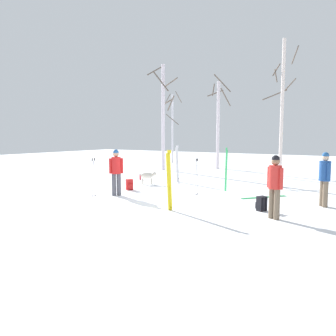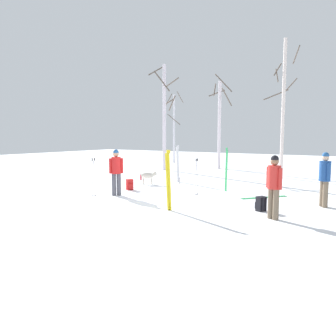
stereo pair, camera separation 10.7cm
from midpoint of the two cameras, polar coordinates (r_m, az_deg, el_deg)
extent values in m
plane|color=white|center=(10.66, -1.85, -6.35)|extent=(60.00, 60.00, 0.00)
cylinder|color=#72604C|center=(9.12, 18.20, -6.08)|extent=(0.16, 0.16, 0.82)
cylinder|color=#72604C|center=(9.24, 17.38, -5.90)|extent=(0.16, 0.16, 0.82)
cylinder|color=red|center=(9.07, 17.93, -1.53)|extent=(0.34, 0.34, 0.62)
sphere|color=#997051|center=(9.03, 18.01, 1.12)|extent=(0.22, 0.22, 0.22)
sphere|color=black|center=(9.02, 18.02, 1.50)|extent=(0.21, 0.21, 0.21)
cylinder|color=red|center=(8.93, 18.91, -1.80)|extent=(0.10, 0.10, 0.56)
cylinder|color=red|center=(9.21, 16.98, -1.51)|extent=(0.10, 0.10, 0.56)
cylinder|color=#72604C|center=(11.39, 25.16, -4.02)|extent=(0.16, 0.16, 0.82)
cylinder|color=#72604C|center=(11.23, 25.60, -4.17)|extent=(0.16, 0.16, 0.82)
cylinder|color=#1E478C|center=(11.22, 25.54, -0.46)|extent=(0.34, 0.34, 0.62)
sphere|color=beige|center=(11.18, 25.63, 1.68)|extent=(0.22, 0.22, 0.22)
sphere|color=#265999|center=(11.18, 25.65, 1.98)|extent=(0.21, 0.21, 0.21)
cylinder|color=#1E478C|center=(11.40, 25.02, -0.45)|extent=(0.10, 0.10, 0.56)
cylinder|color=#1E478C|center=(11.04, 26.06, -0.68)|extent=(0.10, 0.10, 0.56)
cylinder|color=#4C4C56|center=(12.25, -9.69, -2.90)|extent=(0.16, 0.16, 0.82)
cylinder|color=#4C4C56|center=(12.26, -8.85, -2.88)|extent=(0.16, 0.16, 0.82)
cylinder|color=red|center=(12.17, -9.32, 0.47)|extent=(0.34, 0.34, 0.62)
sphere|color=tan|center=(12.13, -9.36, 2.44)|extent=(0.22, 0.22, 0.22)
sphere|color=#265999|center=(12.13, -9.36, 2.73)|extent=(0.21, 0.21, 0.21)
cylinder|color=red|center=(12.15, -10.31, 0.35)|extent=(0.10, 0.10, 0.56)
cylinder|color=red|center=(12.18, -8.34, 0.40)|extent=(0.10, 0.10, 0.56)
ellipsoid|color=beige|center=(14.89, -3.91, -1.29)|extent=(0.61, 0.54, 0.26)
sphere|color=beige|center=(14.90, -2.62, -1.03)|extent=(0.18, 0.18, 0.18)
ellipsoid|color=beige|center=(14.90, -2.38, -1.10)|extent=(0.12, 0.11, 0.06)
cylinder|color=beige|center=(14.88, -5.26, -1.00)|extent=(0.17, 0.15, 0.17)
cylinder|color=beige|center=(15.01, -3.17, -2.27)|extent=(0.07, 0.07, 0.28)
cylinder|color=beige|center=(14.86, -3.14, -2.36)|extent=(0.07, 0.07, 0.28)
cylinder|color=beige|center=(15.00, -4.66, -2.29)|extent=(0.07, 0.07, 0.28)
cylinder|color=beige|center=(14.85, -4.65, -2.37)|extent=(0.07, 0.07, 0.28)
cube|color=yellow|center=(9.65, 0.05, -2.45)|extent=(0.10, 0.12, 1.72)
cube|color=yellow|center=(9.56, 0.05, 2.88)|extent=(0.05, 0.06, 0.10)
cube|color=yellow|center=(9.63, -0.29, -2.47)|extent=(0.10, 0.12, 1.72)
cube|color=yellow|center=(9.55, -0.29, 2.87)|extent=(0.05, 0.06, 0.10)
cube|color=green|center=(13.17, 9.85, -0.45)|extent=(0.11, 0.09, 1.66)
cube|color=green|center=(13.11, 9.91, 3.33)|extent=(0.06, 0.05, 0.10)
cube|color=green|center=(13.12, 9.98, -0.48)|extent=(0.11, 0.09, 1.66)
cube|color=green|center=(13.06, 10.04, 3.31)|extent=(0.06, 0.05, 0.10)
cube|color=white|center=(15.57, 1.33, 0.58)|extent=(0.10, 0.12, 1.66)
cube|color=white|center=(15.51, 1.34, 3.79)|extent=(0.05, 0.06, 0.10)
cube|color=white|center=(15.59, 1.54, 0.59)|extent=(0.10, 0.12, 1.66)
cube|color=white|center=(15.53, 1.54, 3.79)|extent=(0.05, 0.06, 0.10)
cube|color=green|center=(12.31, 16.10, -4.90)|extent=(1.23, 1.45, 0.02)
cube|color=#333338|center=(12.28, 15.91, -4.81)|extent=(0.13, 0.13, 0.03)
cube|color=green|center=(12.23, 16.36, -4.97)|extent=(1.23, 1.45, 0.02)
cube|color=#333338|center=(12.20, 16.17, -4.89)|extent=(0.13, 0.13, 0.03)
cylinder|color=#B2B2BC|center=(12.00, -12.95, -1.91)|extent=(0.02, 0.10, 1.33)
cylinder|color=black|center=(11.92, -13.02, 1.50)|extent=(0.04, 0.04, 0.10)
cylinder|color=black|center=(12.09, -12.88, -4.71)|extent=(0.07, 0.07, 0.01)
cylinder|color=#B2B2BC|center=(11.92, -13.32, -1.97)|extent=(0.02, 0.10, 1.33)
cylinder|color=black|center=(11.85, -13.40, 1.47)|extent=(0.04, 0.04, 0.10)
cylinder|color=black|center=(12.01, -13.25, -4.78)|extent=(0.07, 0.07, 0.01)
cylinder|color=#B2B2BC|center=(12.02, 4.92, -1.86)|extent=(0.02, 0.10, 1.29)
cylinder|color=black|center=(11.94, 4.95, 1.45)|extent=(0.04, 0.04, 0.10)
cylinder|color=black|center=(12.11, 4.90, -4.57)|extent=(0.07, 0.07, 0.01)
cylinder|color=#B2B2BC|center=(11.92, 4.69, -1.92)|extent=(0.02, 0.10, 1.29)
cylinder|color=black|center=(11.85, 4.72, 1.42)|extent=(0.04, 0.04, 0.10)
cylinder|color=black|center=(12.01, 4.67, -4.65)|extent=(0.07, 0.07, 0.01)
cube|color=black|center=(10.06, 15.79, -6.02)|extent=(0.30, 0.32, 0.44)
cube|color=black|center=(10.16, 15.25, -6.27)|extent=(0.14, 0.20, 0.20)
cube|color=black|center=(10.03, 16.56, -6.07)|extent=(0.04, 0.04, 0.37)
cube|color=black|center=(9.93, 16.00, -6.18)|extent=(0.04, 0.04, 0.37)
cube|color=red|center=(13.47, -7.00, -2.89)|extent=(0.31, 0.33, 0.44)
cube|color=red|center=(13.36, -6.82, -3.25)|extent=(0.16, 0.20, 0.20)
cube|color=black|center=(13.55, -7.44, -2.84)|extent=(0.04, 0.04, 0.37)
cube|color=black|center=(13.60, -6.86, -2.81)|extent=(0.04, 0.04, 0.37)
cylinder|color=red|center=(16.41, -5.08, -1.64)|extent=(0.08, 0.08, 0.26)
cylinder|color=black|center=(16.40, -5.08, -1.16)|extent=(0.05, 0.05, 0.02)
cylinder|color=silver|center=(15.09, 1.70, -2.29)|extent=(0.06, 0.06, 0.25)
cylinder|color=black|center=(15.07, 1.70, -1.78)|extent=(0.04, 0.04, 0.02)
cylinder|color=silver|center=(26.32, 0.68, 6.87)|extent=(0.16, 0.16, 5.48)
cylinder|color=brown|center=(26.73, -0.29, 11.81)|extent=(0.07, 1.08, 1.13)
cylinder|color=brown|center=(25.85, 0.65, 8.50)|extent=(0.90, 0.55, 0.86)
cylinder|color=brown|center=(26.24, 1.75, 12.30)|extent=(0.13, 1.10, 0.79)
cylinder|color=silver|center=(20.98, -1.00, 8.76)|extent=(0.22, 0.22, 6.67)
cylinder|color=brown|center=(21.65, 0.26, 14.70)|extent=(1.28, 0.39, 0.55)
cylinder|color=brown|center=(20.75, -1.45, 14.99)|extent=(1.03, 0.34, 1.30)
cylinder|color=brown|center=(21.39, -0.22, 11.49)|extent=(0.91, 0.20, 0.40)
cylinder|color=brown|center=(21.80, -2.46, 16.66)|extent=(0.26, 1.42, 0.78)
cylinder|color=brown|center=(21.23, 0.34, 11.25)|extent=(0.92, 0.72, 0.88)
cylinder|color=silver|center=(22.02, 8.62, 7.37)|extent=(0.21, 0.21, 5.76)
cylinder|color=brown|center=(22.71, 8.16, 12.85)|extent=(0.86, 0.87, 0.49)
cylinder|color=brown|center=(21.84, 9.93, 12.12)|extent=(0.29, 1.16, 1.08)
cylinder|color=brown|center=(22.27, 7.82, 13.43)|extent=(0.26, 0.74, 0.89)
cylinder|color=brown|center=(21.74, 9.36, 14.46)|extent=(0.88, 0.93, 1.10)
cylinder|color=silver|center=(18.05, 19.19, 9.66)|extent=(0.17, 0.17, 7.13)
cylinder|color=brown|center=(18.74, 18.05, 12.09)|extent=(1.06, 1.09, 0.62)
cylinder|color=brown|center=(18.48, 20.28, 13.33)|extent=(0.79, 0.52, 0.68)
cylinder|color=brown|center=(18.58, 21.21, 17.96)|extent=(0.56, 1.04, 0.68)
cylinder|color=brown|center=(18.19, 18.21, 15.13)|extent=(0.37, 0.73, 0.79)
cylinder|color=brown|center=(18.48, 18.31, 16.05)|extent=(0.23, 0.79, 0.74)
camera|label=1|loc=(0.05, -90.25, -0.03)|focal=34.79mm
camera|label=2|loc=(0.05, 89.75, 0.03)|focal=34.79mm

